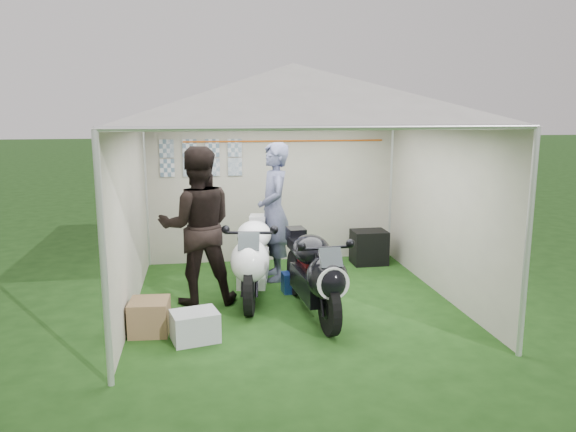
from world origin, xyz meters
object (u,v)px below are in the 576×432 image
Objects in this scene: motorcycle_white at (253,256)px; crate_1 at (150,317)px; person_blue_jacket at (274,212)px; motorcycle_black at (315,271)px; person_dark_jacket at (197,226)px; equipment_box at (369,247)px; paddock_stand at (296,282)px; canopy_tent at (292,99)px; crate_0 at (195,326)px.

motorcycle_white is 4.92× the size of crate_1.
crate_1 is at bearing -44.96° from person_blue_jacket.
motorcycle_white is 1.00m from motorcycle_black.
motorcycle_black is 1.60m from person_dark_jacket.
equipment_box is at bearing 106.76° from person_blue_jacket.
equipment_box is (1.40, 1.20, 0.13)m from paddock_stand.
person_blue_jacket is at bearing 47.55° from crate_1.
paddock_stand is at bearing 31.90° from crate_1.
canopy_tent reaches higher than crate_0.
motorcycle_black is 4.15× the size of crate_0.
motorcycle_white is at bearing -145.52° from equipment_box.
equipment_box is 1.12× the size of crate_0.
person_blue_jacket is 2.51m from crate_0.
motorcycle_white is 0.83m from person_dark_jacket.
person_blue_jacket reaches higher than motorcycle_black.
equipment_box is at bearing 43.86° from crate_0.
person_dark_jacket is (-1.30, -0.22, 0.87)m from paddock_stand.
motorcycle_white is 1.64m from crate_1.
canopy_tent is 10.44× the size of equipment_box.
person_dark_jacket reaches higher than crate_0.
person_blue_jacket is 4.10× the size of crate_0.
crate_0 reaches higher than paddock_stand.
crate_1 reaches higher than paddock_stand.
motorcycle_black is 1.56m from crate_0.
person_blue_jacket reaches higher than paddock_stand.
person_dark_jacket is at bearing -170.41° from paddock_stand.
person_dark_jacket reaches higher than crate_1.
person_blue_jacket is 2.56m from crate_1.
motorcycle_white is 1.54m from crate_0.
crate_0 is (-1.34, -1.43, 0.03)m from paddock_stand.
canopy_tent is 2.12m from motorcycle_black.
motorcycle_black is 2.52m from equipment_box.
motorcycle_white reaches higher than crate_0.
person_blue_jacket is at bearing 107.68° from paddock_stand.
crate_1 is (-0.50, 0.29, 0.03)m from crate_0.
paddock_stand is at bearing 90.00° from motorcycle_black.
canopy_tent is 11.66× the size of crate_0.
paddock_stand is 0.85× the size of crate_1.
paddock_stand is 0.75× the size of crate_0.
crate_0 is (-1.25, -1.14, -2.41)m from canopy_tent.
motorcycle_black is at bearing 20.15° from crate_0.
crate_1 is at bearing -153.93° from canopy_tent.
motorcycle_white is 1.05× the size of person_blue_jacket.
canopy_tent is 2.84× the size of person_blue_jacket.
paddock_stand is 2.17m from crate_1.
paddock_stand is at bearing 25.15° from motorcycle_white.
person_dark_jacket is 1.39m from person_blue_jacket.
equipment_box is 4.01m from crate_1.
person_dark_jacket is 1.01× the size of person_blue_jacket.
person_dark_jacket reaches higher than motorcycle_white.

